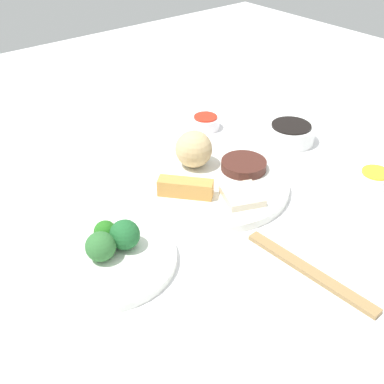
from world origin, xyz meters
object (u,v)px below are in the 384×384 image
object	(u,v)px
soy_sauce_bowl	(290,134)
chopsticks_pair	(310,271)
sauce_ramekin_sweet_and_sour	(205,123)
main_plate	(216,185)
sauce_ramekin_hot_mustard	(375,179)
broccoli_plate	(109,260)

from	to	relation	value
soy_sauce_bowl	chopsticks_pair	distance (m)	0.43
soy_sauce_bowl	sauce_ramekin_sweet_and_sour	bearing A→B (deg)	-148.04
chopsticks_pair	soy_sauce_bowl	bearing A→B (deg)	135.56
main_plate	soy_sauce_bowl	bearing A→B (deg)	98.21
sauce_ramekin_hot_mustard	soy_sauce_bowl	bearing A→B (deg)	177.71
soy_sauce_bowl	chopsticks_pair	xyz separation A→B (m)	(0.31, -0.30, -0.02)
sauce_ramekin_hot_mustard	chopsticks_pair	size ratio (longest dim) A/B	0.28
sauce_ramekin_sweet_and_sour	sauce_ramekin_hot_mustard	xyz separation A→B (m)	(0.40, 0.10, 0.00)
main_plate	sauce_ramekin_sweet_and_sour	distance (m)	0.26
broccoli_plate	main_plate	bearing A→B (deg)	101.26
broccoli_plate	chopsticks_pair	size ratio (longest dim) A/B	0.93
sauce_ramekin_sweet_and_sour	chopsticks_pair	distance (m)	0.52
main_plate	sauce_ramekin_sweet_and_sour	world-z (taller)	sauce_ramekin_sweet_and_sour
chopsticks_pair	broccoli_plate	bearing A→B (deg)	-133.24
chopsticks_pair	sauce_ramekin_hot_mustard	bearing A→B (deg)	105.48
main_plate	sauce_ramekin_hot_mustard	xyz separation A→B (m)	(0.19, 0.25, 0.01)
sauce_ramekin_sweet_and_sour	sauce_ramekin_hot_mustard	size ratio (longest dim) A/B	1.00
main_plate	sauce_ramekin_hot_mustard	bearing A→B (deg)	52.78
sauce_ramekin_sweet_and_sour	broccoli_plate	bearing A→B (deg)	-58.23
sauce_ramekin_hot_mustard	chopsticks_pair	xyz separation A→B (m)	(0.08, -0.29, -0.01)
sauce_ramekin_hot_mustard	chopsticks_pair	bearing A→B (deg)	-74.52
main_plate	chopsticks_pair	size ratio (longest dim) A/B	1.20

